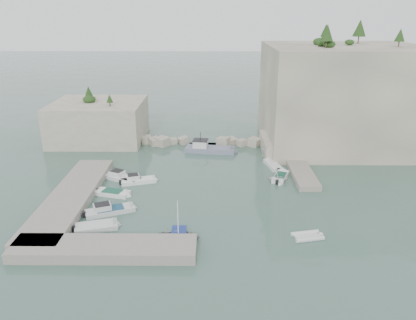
{
  "coord_description": "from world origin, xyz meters",
  "views": [
    {
      "loc": [
        0.44,
        -46.5,
        22.36
      ],
      "look_at": [
        0.0,
        6.0,
        3.0
      ],
      "focal_mm": 35.0,
      "sensor_mm": 36.0,
      "label": 1
    }
  ],
  "objects_px": {
    "motorboat_b": "(139,183)",
    "motorboat_e": "(97,229)",
    "tender_east_c": "(273,167)",
    "tender_east_d": "(276,158)",
    "motorboat_a": "(122,180)",
    "rowboat": "(179,240)",
    "motorboat_c": "(113,195)",
    "inflatable_dinghy": "(307,238)",
    "motorboat_d": "(110,213)",
    "tender_east_b": "(280,179)",
    "tender_east_a": "(278,182)",
    "work_boat": "(210,152)"
  },
  "relations": [
    {
      "from": "inflatable_dinghy",
      "to": "tender_east_b",
      "type": "relative_size",
      "value": 0.72
    },
    {
      "from": "motorboat_a",
      "to": "tender_east_a",
      "type": "relative_size",
      "value": 2.08
    },
    {
      "from": "rowboat",
      "to": "tender_east_a",
      "type": "relative_size",
      "value": 1.6
    },
    {
      "from": "inflatable_dinghy",
      "to": "tender_east_c",
      "type": "height_order",
      "value": "tender_east_c"
    },
    {
      "from": "motorboat_e",
      "to": "inflatable_dinghy",
      "type": "relative_size",
      "value": 1.46
    },
    {
      "from": "tender_east_a",
      "to": "tender_east_b",
      "type": "xyz_separation_m",
      "value": [
        0.59,
        1.38,
        0.0
      ]
    },
    {
      "from": "motorboat_b",
      "to": "motorboat_e",
      "type": "height_order",
      "value": "motorboat_b"
    },
    {
      "from": "tender_east_c",
      "to": "tender_east_d",
      "type": "bearing_deg",
      "value": -27.6
    },
    {
      "from": "motorboat_a",
      "to": "motorboat_d",
      "type": "bearing_deg",
      "value": -60.08
    },
    {
      "from": "motorboat_c",
      "to": "motorboat_d",
      "type": "xyz_separation_m",
      "value": [
        0.85,
        -4.92,
        0.0
      ]
    },
    {
      "from": "tender_east_d",
      "to": "motorboat_c",
      "type": "bearing_deg",
      "value": 138.04
    },
    {
      "from": "rowboat",
      "to": "tender_east_a",
      "type": "xyz_separation_m",
      "value": [
        12.62,
        15.16,
        0.0
      ]
    },
    {
      "from": "motorboat_e",
      "to": "rowboat",
      "type": "bearing_deg",
      "value": -29.59
    },
    {
      "from": "tender_east_a",
      "to": "work_boat",
      "type": "distance_m",
      "value": 15.94
    },
    {
      "from": "motorboat_b",
      "to": "tender_east_a",
      "type": "height_order",
      "value": "tender_east_a"
    },
    {
      "from": "motorboat_c",
      "to": "inflatable_dinghy",
      "type": "relative_size",
      "value": 1.44
    },
    {
      "from": "tender_east_b",
      "to": "tender_east_c",
      "type": "xyz_separation_m",
      "value": [
        -0.42,
        4.64,
        0.0
      ]
    },
    {
      "from": "motorboat_c",
      "to": "tender_east_c",
      "type": "distance_m",
      "value": 24.42
    },
    {
      "from": "tender_east_a",
      "to": "tender_east_d",
      "type": "relative_size",
      "value": 0.57
    },
    {
      "from": "rowboat",
      "to": "inflatable_dinghy",
      "type": "bearing_deg",
      "value": -88.69
    },
    {
      "from": "tender_east_b",
      "to": "tender_east_d",
      "type": "bearing_deg",
      "value": 17.19
    },
    {
      "from": "motorboat_b",
      "to": "tender_east_d",
      "type": "distance_m",
      "value": 23.06
    },
    {
      "from": "motorboat_a",
      "to": "rowboat",
      "type": "height_order",
      "value": "motorboat_a"
    },
    {
      "from": "motorboat_c",
      "to": "rowboat",
      "type": "height_order",
      "value": "rowboat"
    },
    {
      "from": "tender_east_b",
      "to": "tender_east_d",
      "type": "height_order",
      "value": "tender_east_d"
    },
    {
      "from": "motorboat_a",
      "to": "tender_east_c",
      "type": "xyz_separation_m",
      "value": [
        21.95,
        5.33,
        0.0
      ]
    },
    {
      "from": "motorboat_c",
      "to": "inflatable_dinghy",
      "type": "distance_m",
      "value": 25.07
    },
    {
      "from": "tender_east_a",
      "to": "tender_east_b",
      "type": "relative_size",
      "value": 0.62
    },
    {
      "from": "motorboat_d",
      "to": "tender_east_a",
      "type": "bearing_deg",
      "value": 0.93
    },
    {
      "from": "motorboat_d",
      "to": "tender_east_c",
      "type": "relative_size",
      "value": 1.26
    },
    {
      "from": "rowboat",
      "to": "motorboat_b",
      "type": "bearing_deg",
      "value": 22.92
    },
    {
      "from": "motorboat_e",
      "to": "tender_east_a",
      "type": "distance_m",
      "value": 25.31
    },
    {
      "from": "motorboat_c",
      "to": "work_boat",
      "type": "bearing_deg",
      "value": 68.41
    },
    {
      "from": "motorboat_a",
      "to": "motorboat_c",
      "type": "distance_m",
      "value": 4.93
    },
    {
      "from": "inflatable_dinghy",
      "to": "motorboat_a",
      "type": "bearing_deg",
      "value": 133.99
    },
    {
      "from": "motorboat_c",
      "to": "tender_east_b",
      "type": "relative_size",
      "value": 1.03
    },
    {
      "from": "inflatable_dinghy",
      "to": "tender_east_b",
      "type": "xyz_separation_m",
      "value": [
        -0.27,
        15.94,
        0.0
      ]
    },
    {
      "from": "motorboat_b",
      "to": "rowboat",
      "type": "distance_m",
      "value": 16.36
    },
    {
      "from": "motorboat_a",
      "to": "tender_east_a",
      "type": "distance_m",
      "value": 21.79
    },
    {
      "from": "motorboat_c",
      "to": "tender_east_c",
      "type": "xyz_separation_m",
      "value": [
        22.16,
        10.25,
        0.0
      ]
    },
    {
      "from": "inflatable_dinghy",
      "to": "tender_east_b",
      "type": "bearing_deg",
      "value": 78.93
    },
    {
      "from": "motorboat_a",
      "to": "motorboat_c",
      "type": "height_order",
      "value": "motorboat_a"
    },
    {
      "from": "tender_east_b",
      "to": "tender_east_d",
      "type": "distance_m",
      "value": 8.81
    },
    {
      "from": "motorboat_a",
      "to": "inflatable_dinghy",
      "type": "bearing_deg",
      "value": -7.74
    },
    {
      "from": "motorboat_d",
      "to": "tender_east_d",
      "type": "bearing_deg",
      "value": 18.26
    },
    {
      "from": "motorboat_b",
      "to": "work_boat",
      "type": "relative_size",
      "value": 0.58
    },
    {
      "from": "motorboat_e",
      "to": "inflatable_dinghy",
      "type": "bearing_deg",
      "value": -19.97
    },
    {
      "from": "motorboat_c",
      "to": "tender_east_d",
      "type": "xyz_separation_m",
      "value": [
        23.27,
        14.4,
        0.0
      ]
    },
    {
      "from": "tender_east_b",
      "to": "work_boat",
      "type": "relative_size",
      "value": 0.52
    },
    {
      "from": "motorboat_b",
      "to": "tender_east_b",
      "type": "bearing_deg",
      "value": -12.32
    }
  ]
}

